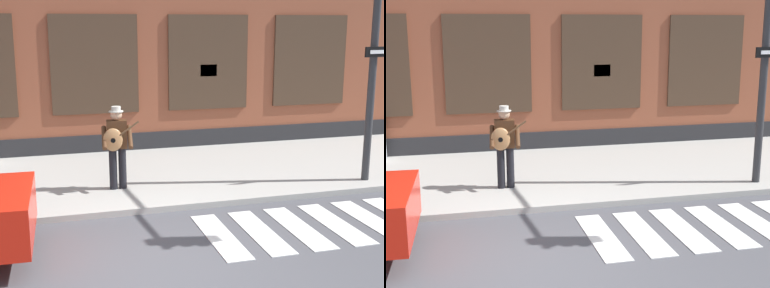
# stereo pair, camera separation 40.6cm
# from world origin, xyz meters

# --- Properties ---
(ground_plane) EXTENTS (160.00, 160.00, 0.00)m
(ground_plane) POSITION_xyz_m (0.00, 0.00, 0.00)
(ground_plane) COLOR #4C4C51
(sidewalk) EXTENTS (28.00, 4.49, 0.11)m
(sidewalk) POSITION_xyz_m (0.00, 4.30, 0.06)
(sidewalk) COLOR #ADAAA3
(sidewalk) RESTS_ON ground
(building_backdrop) EXTENTS (28.00, 4.06, 6.93)m
(building_backdrop) POSITION_xyz_m (-0.00, 8.53, 3.46)
(building_backdrop) COLOR brown
(building_backdrop) RESTS_ON ground
(crosswalk) EXTENTS (5.78, 1.90, 0.01)m
(crosswalk) POSITION_xyz_m (3.94, 0.75, 0.01)
(crosswalk) COLOR silver
(crosswalk) RESTS_ON ground
(busker) EXTENTS (0.71, 0.56, 1.61)m
(busker) POSITION_xyz_m (0.04, 3.30, 1.03)
(busker) COLOR black
(busker) RESTS_ON sidewalk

